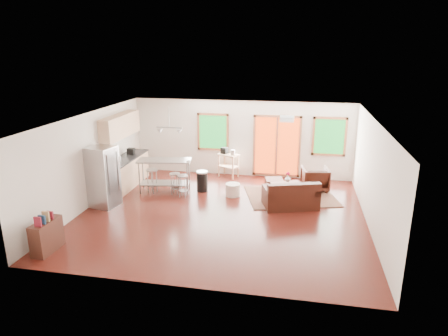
% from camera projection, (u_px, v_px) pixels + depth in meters
% --- Properties ---
extents(floor, '(7.50, 7.00, 0.02)m').
position_uv_depth(floor, '(222.00, 214.00, 10.75)').
color(floor, '#360F0B').
rests_on(floor, ground).
extents(ceiling, '(7.50, 7.00, 0.02)m').
position_uv_depth(ceiling, '(222.00, 118.00, 9.99)').
color(ceiling, white).
rests_on(ceiling, ground).
extents(back_wall, '(7.50, 0.02, 2.60)m').
position_uv_depth(back_wall, '(242.00, 139.00, 13.67)').
color(back_wall, silver).
rests_on(back_wall, ground).
extents(left_wall, '(0.02, 7.00, 2.60)m').
position_uv_depth(left_wall, '(89.00, 160.00, 11.05)').
color(left_wall, silver).
rests_on(left_wall, ground).
extents(right_wall, '(0.02, 7.00, 2.60)m').
position_uv_depth(right_wall, '(373.00, 176.00, 9.68)').
color(right_wall, silver).
rests_on(right_wall, ground).
extents(front_wall, '(7.50, 0.02, 2.60)m').
position_uv_depth(front_wall, '(183.00, 224.00, 7.07)').
color(front_wall, silver).
rests_on(front_wall, ground).
extents(window_left, '(1.10, 0.05, 1.30)m').
position_uv_depth(window_left, '(213.00, 132.00, 13.74)').
color(window_left, '#145A1E').
rests_on(window_left, back_wall).
extents(french_doors, '(1.60, 0.05, 2.10)m').
position_uv_depth(french_doors, '(277.00, 146.00, 13.46)').
color(french_doors, '#BA360E').
rests_on(french_doors, back_wall).
extents(window_right, '(1.10, 0.05, 1.30)m').
position_uv_depth(window_right, '(329.00, 137.00, 13.03)').
color(window_right, '#145A1E').
rests_on(window_right, back_wall).
extents(rug, '(2.99, 2.59, 0.03)m').
position_uv_depth(rug, '(291.00, 196.00, 11.99)').
color(rug, '#505E39').
rests_on(rug, floor).
extents(loveseat, '(1.65, 1.24, 0.78)m').
position_uv_depth(loveseat, '(291.00, 197.00, 11.10)').
color(loveseat, black).
rests_on(loveseat, floor).
extents(coffee_table, '(1.05, 0.88, 0.36)m').
position_uv_depth(coffee_table, '(287.00, 185.00, 12.01)').
color(coffee_table, '#361912').
rests_on(coffee_table, floor).
extents(armchair, '(0.90, 0.86, 0.81)m').
position_uv_depth(armchair, '(315.00, 178.00, 12.43)').
color(armchair, black).
rests_on(armchair, floor).
extents(ottoman, '(0.63, 0.63, 0.35)m').
position_uv_depth(ottoman, '(274.00, 184.00, 12.51)').
color(ottoman, black).
rests_on(ottoman, floor).
extents(pouf, '(0.51, 0.51, 0.38)m').
position_uv_depth(pouf, '(233.00, 190.00, 11.99)').
color(pouf, silver).
rests_on(pouf, floor).
extents(vase, '(0.21, 0.22, 0.31)m').
position_uv_depth(vase, '(288.00, 178.00, 12.04)').
color(vase, silver).
rests_on(vase, coffee_table).
extents(cabinets, '(0.64, 2.24, 2.30)m').
position_uv_depth(cabinets, '(125.00, 158.00, 12.71)').
color(cabinets, tan).
rests_on(cabinets, floor).
extents(refrigerator, '(0.80, 0.78, 1.71)m').
position_uv_depth(refrigerator, '(104.00, 177.00, 11.06)').
color(refrigerator, '#B7BABC').
rests_on(refrigerator, floor).
extents(island, '(1.69, 0.90, 1.02)m').
position_uv_depth(island, '(165.00, 170.00, 12.23)').
color(island, '#B7BABC').
rests_on(island, floor).
extents(cup, '(0.16, 0.14, 0.13)m').
position_uv_depth(cup, '(188.00, 162.00, 11.92)').
color(cup, white).
rests_on(cup, island).
extents(bar_stool_a, '(0.43, 0.43, 0.74)m').
position_uv_depth(bar_stool_a, '(152.00, 175.00, 12.18)').
color(bar_stool_a, '#B7BABC').
rests_on(bar_stool_a, floor).
extents(bar_stool_b, '(0.32, 0.32, 0.66)m').
position_uv_depth(bar_stool_b, '(175.00, 179.00, 12.03)').
color(bar_stool_b, '#B7BABC').
rests_on(bar_stool_b, floor).
extents(bar_stool_c, '(0.32, 0.32, 0.68)m').
position_uv_depth(bar_stool_c, '(183.00, 181.00, 11.81)').
color(bar_stool_c, '#B7BABC').
rests_on(bar_stool_c, floor).
extents(trash_can, '(0.37, 0.37, 0.64)m').
position_uv_depth(trash_can, '(202.00, 181.00, 12.36)').
color(trash_can, black).
rests_on(trash_can, floor).
extents(kitchen_cart, '(0.79, 0.66, 1.02)m').
position_uv_depth(kitchen_cart, '(228.00, 157.00, 13.62)').
color(kitchen_cart, tan).
rests_on(kitchen_cart, floor).
extents(bookshelf, '(0.33, 0.81, 0.94)m').
position_uv_depth(bookshelf, '(47.00, 236.00, 8.68)').
color(bookshelf, '#361912').
rests_on(bookshelf, floor).
extents(ceiling_flush, '(0.35, 0.35, 0.12)m').
position_uv_depth(ceiling_flush, '(287.00, 119.00, 10.28)').
color(ceiling_flush, white).
rests_on(ceiling_flush, ceiling).
extents(pendant_light, '(0.80, 0.18, 0.79)m').
position_uv_depth(pendant_light, '(169.00, 131.00, 11.95)').
color(pendant_light, gray).
rests_on(pendant_light, ceiling).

